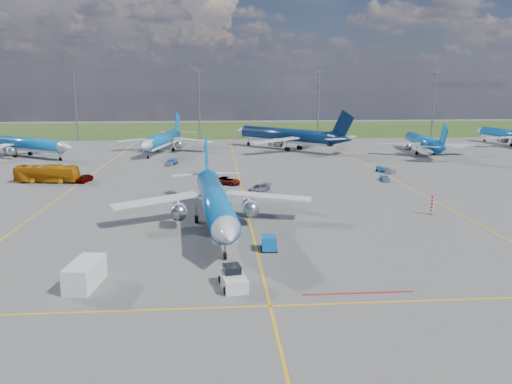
{
  "coord_description": "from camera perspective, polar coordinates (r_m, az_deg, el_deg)",
  "views": [
    {
      "loc": [
        -4.13,
        -58.3,
        18.0
      ],
      "look_at": [
        0.88,
        6.56,
        4.0
      ],
      "focal_mm": 35.0,
      "sensor_mm": 36.0,
      "label": 1
    }
  ],
  "objects": [
    {
      "name": "bg_jet_nw",
      "position": [
        139.82,
        -24.54,
        3.65
      ],
      "size": [
        45.03,
        42.78,
        9.39
      ],
      "primitive_type": null,
      "rotation": [
        0.0,
        0.0,
        0.97
      ],
      "color": "#0C5EA9",
      "rests_on": "ground"
    },
    {
      "name": "warning_post",
      "position": [
        74.67,
        19.51,
        -1.33
      ],
      "size": [
        0.5,
        0.5,
        3.0
      ],
      "primitive_type": "cylinder",
      "color": "red",
      "rests_on": "ground"
    },
    {
      "name": "bg_jet_ne",
      "position": [
        140.63,
        18.5,
        4.16
      ],
      "size": [
        30.59,
        38.03,
        9.25
      ],
      "primitive_type": null,
      "rotation": [
        0.0,
        0.0,
        3.03
      ],
      "color": "#0C5EA9",
      "rests_on": "ground"
    },
    {
      "name": "service_car_c",
      "position": [
        85.57,
        0.35,
        0.45
      ],
      "size": [
        4.57,
        4.37,
        1.3
      ],
      "primitive_type": "imported",
      "rotation": [
        0.0,
        0.0,
        -0.84
      ],
      "color": "#999999",
      "rests_on": "ground"
    },
    {
      "name": "ground",
      "position": [
        61.15,
        -0.35,
        -4.97
      ],
      "size": [
        400.0,
        400.0,
        0.0
      ],
      "primitive_type": "plane",
      "color": "#50504E",
      "rests_on": "ground"
    },
    {
      "name": "service_car_b",
      "position": [
        92.06,
        -3.28,
        1.3
      ],
      "size": [
        5.52,
        4.75,
        1.41
      ],
      "primitive_type": "imported",
      "rotation": [
        0.0,
        0.0,
        0.99
      ],
      "color": "#999999",
      "rests_on": "ground"
    },
    {
      "name": "baggage_tug_e",
      "position": [
        108.09,
        14.52,
        2.44
      ],
      "size": [
        2.92,
        4.95,
        1.08
      ],
      "rotation": [
        0.0,
        0.0,
        0.37
      ],
      "color": "#1A549D",
      "rests_on": "ground"
    },
    {
      "name": "pushback_tug",
      "position": [
        46.0,
        -2.65,
        -9.88
      ],
      "size": [
        2.68,
        5.63,
        1.87
      ],
      "rotation": [
        0.0,
        0.0,
        0.17
      ],
      "color": "silver",
      "rests_on": "ground"
    },
    {
      "name": "bg_jet_nnw",
      "position": [
        138.82,
        -10.62,
        4.49
      ],
      "size": [
        34.81,
        41.92,
        9.78
      ],
      "primitive_type": null,
      "rotation": [
        0.0,
        0.0,
        -0.18
      ],
      "color": "#0C5EA9",
      "rests_on": "ground"
    },
    {
      "name": "grass_strip",
      "position": [
        209.12,
        -3.29,
        7.19
      ],
      "size": [
        400.0,
        80.0,
        0.01
      ],
      "primitive_type": "cube",
      "color": "#2D4719",
      "rests_on": "ground"
    },
    {
      "name": "main_airliner",
      "position": [
        64.99,
        -4.66,
        -3.97
      ],
      "size": [
        31.62,
        39.77,
        9.82
      ],
      "primitive_type": null,
      "rotation": [
        0.0,
        0.0,
        0.08
      ],
      "color": "#0C5EA9",
      "rests_on": "ground"
    },
    {
      "name": "bg_jet_ene",
      "position": [
        171.07,
        27.18,
        4.77
      ],
      "size": [
        33.05,
        39.15,
        8.95
      ],
      "primitive_type": null,
      "rotation": [
        0.0,
        0.0,
        3.37
      ],
      "color": "#0C5EA9",
      "rests_on": "ground"
    },
    {
      "name": "taxiway_lines",
      "position": [
        87.97,
        -1.52,
        0.34
      ],
      "size": [
        60.25,
        160.0,
        0.02
      ],
      "color": "#F5AF15",
      "rests_on": "ground"
    },
    {
      "name": "service_van",
      "position": [
        48.53,
        -18.96,
        -8.85
      ],
      "size": [
        2.94,
        5.5,
        2.31
      ],
      "primitive_type": "cube",
      "rotation": [
        0.0,
        0.0,
        -0.12
      ],
      "color": "white",
      "rests_on": "ground"
    },
    {
      "name": "baggage_tug_w",
      "position": [
        98.71,
        14.51,
        1.51
      ],
      "size": [
        1.76,
        4.35,
        0.95
      ],
      "rotation": [
        0.0,
        0.0,
        -0.15
      ],
      "color": "#1B5AA3",
      "rests_on": "ground"
    },
    {
      "name": "floodlight_masts",
      "position": [
        168.98,
        0.39,
        10.3
      ],
      "size": [
        202.2,
        0.5,
        22.7
      ],
      "color": "slate",
      "rests_on": "ground"
    },
    {
      "name": "service_car_a",
      "position": [
        99.55,
        -19.01,
        1.49
      ],
      "size": [
        2.8,
        4.65,
        1.48
      ],
      "primitive_type": "imported",
      "rotation": [
        0.0,
        0.0,
        -0.26
      ],
      "color": "#999999",
      "rests_on": "ground"
    },
    {
      "name": "bg_jet_n",
      "position": [
        142.41,
        3.39,
        4.86
      ],
      "size": [
        54.19,
        54.79,
        11.46
      ],
      "primitive_type": null,
      "rotation": [
        0.0,
        0.0,
        3.89
      ],
      "color": "#081F45",
      "rests_on": "ground"
    },
    {
      "name": "baggage_tug_c",
      "position": [
        115.93,
        -9.66,
        3.32
      ],
      "size": [
        2.46,
        5.49,
        1.19
      ],
      "rotation": [
        0.0,
        0.0,
        -0.21
      ],
      "color": "navy",
      "rests_on": "ground"
    },
    {
      "name": "uld_container",
      "position": [
        55.66,
        1.5,
        -5.86
      ],
      "size": [
        1.7,
        2.08,
        1.59
      ],
      "primitive_type": "cube",
      "rotation": [
        0.0,
        0.0,
        -0.05
      ],
      "color": "blue",
      "rests_on": "ground"
    },
    {
      "name": "apron_bus",
      "position": [
        101.69,
        -22.79,
        1.94
      ],
      "size": [
        12.11,
        4.39,
        3.3
      ],
      "primitive_type": "imported",
      "rotation": [
        0.0,
        0.0,
        1.43
      ],
      "color": "#C2750B",
      "rests_on": "ground"
    }
  ]
}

